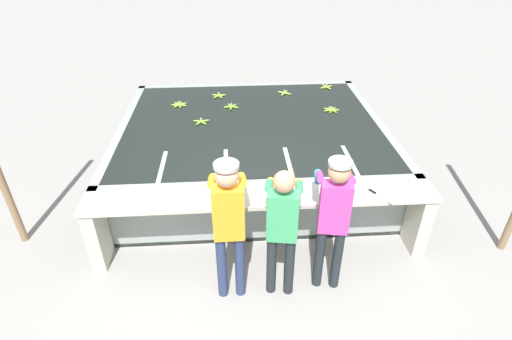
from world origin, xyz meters
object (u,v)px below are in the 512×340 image
(worker_0, at_px, (229,218))
(banana_bunch_floating_3, at_px, (231,106))
(banana_bunch_floating_0, at_px, (326,87))
(banana_bunch_floating_6, at_px, (179,105))
(banana_bunch_floating_2, at_px, (331,110))
(worker_1, at_px, (282,223))
(worker_2, at_px, (334,213))
(banana_bunch_floating_1, at_px, (219,96))
(banana_bunch_floating_5, at_px, (201,121))
(knife_0, at_px, (377,194))
(banana_bunch_floating_4, at_px, (284,93))

(worker_0, xyz_separation_m, banana_bunch_floating_3, (0.07, 3.23, -0.15))
(banana_bunch_floating_0, distance_m, banana_bunch_floating_6, 2.83)
(banana_bunch_floating_2, bearing_deg, banana_bunch_floating_6, 171.25)
(worker_0, bearing_deg, worker_1, 0.36)
(worker_2, xyz_separation_m, banana_bunch_floating_0, (0.81, 3.99, -0.11))
(worker_0, bearing_deg, banana_bunch_floating_1, 92.36)
(worker_1, bearing_deg, banana_bunch_floating_5, 110.17)
(banana_bunch_floating_5, distance_m, knife_0, 3.04)
(worker_0, bearing_deg, banana_bunch_floating_3, 88.68)
(banana_bunch_floating_0, xyz_separation_m, banana_bunch_floating_3, (-1.84, -0.82, -0.00))
(banana_bunch_floating_4, bearing_deg, knife_0, -78.27)
(worker_0, relative_size, banana_bunch_floating_4, 6.77)
(banana_bunch_floating_1, bearing_deg, worker_2, -71.12)
(worker_1, bearing_deg, banana_bunch_floating_1, 100.75)
(banana_bunch_floating_6, bearing_deg, banana_bunch_floating_4, 12.56)
(worker_1, xyz_separation_m, banana_bunch_floating_6, (-1.39, 3.37, -0.05))
(worker_0, bearing_deg, banana_bunch_floating_4, 74.31)
(worker_0, height_order, banana_bunch_floating_0, worker_0)
(banana_bunch_floating_1, bearing_deg, banana_bunch_floating_3, -66.24)
(banana_bunch_floating_2, bearing_deg, worker_2, -102.70)
(worker_1, relative_size, knife_0, 5.23)
(banana_bunch_floating_3, xyz_separation_m, banana_bunch_floating_6, (-0.91, 0.15, -0.00))
(banana_bunch_floating_1, xyz_separation_m, knife_0, (1.90, -3.22, -0.01))
(banana_bunch_floating_2, relative_size, banana_bunch_floating_6, 1.00)
(knife_0, bearing_deg, worker_0, -163.34)
(banana_bunch_floating_2, distance_m, knife_0, 2.45)
(worker_2, bearing_deg, banana_bunch_floating_6, 120.38)
(banana_bunch_floating_0, xyz_separation_m, knife_0, (-0.17, -3.53, -0.01))
(worker_1, xyz_separation_m, banana_bunch_floating_0, (1.36, 4.05, -0.05))
(banana_bunch_floating_3, distance_m, knife_0, 3.18)
(worker_2, distance_m, banana_bunch_floating_0, 4.07)
(banana_bunch_floating_3, relative_size, knife_0, 0.88)
(banana_bunch_floating_1, distance_m, banana_bunch_floating_5, 1.12)
(banana_bunch_floating_0, bearing_deg, banana_bunch_floating_3, -155.86)
(banana_bunch_floating_1, distance_m, banana_bunch_floating_6, 0.78)
(banana_bunch_floating_0, xyz_separation_m, banana_bunch_floating_4, (-0.85, -0.26, 0.00))
(banana_bunch_floating_1, height_order, banana_bunch_floating_6, same)
(worker_0, distance_m, knife_0, 1.83)
(banana_bunch_floating_0, xyz_separation_m, banana_bunch_floating_1, (-2.07, -0.31, -0.00))
(knife_0, bearing_deg, banana_bunch_floating_0, 87.26)
(worker_0, bearing_deg, banana_bunch_floating_5, 98.95)
(banana_bunch_floating_3, height_order, banana_bunch_floating_5, same)
(worker_0, distance_m, banana_bunch_floating_5, 2.69)
(banana_bunch_floating_3, bearing_deg, banana_bunch_floating_5, -130.80)
(banana_bunch_floating_5, bearing_deg, banana_bunch_floating_4, 37.51)
(banana_bunch_floating_0, xyz_separation_m, banana_bunch_floating_5, (-2.33, -1.40, -0.00))
(worker_1, xyz_separation_m, banana_bunch_floating_3, (-0.48, 3.22, -0.05))
(banana_bunch_floating_1, bearing_deg, worker_1, -79.25)
(banana_bunch_floating_2, distance_m, banana_bunch_floating_4, 1.08)
(banana_bunch_floating_0, height_order, banana_bunch_floating_4, same)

